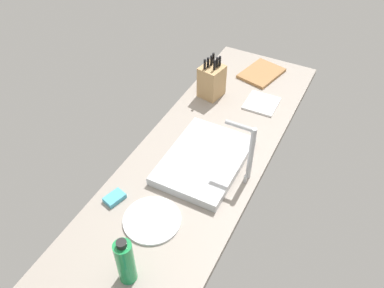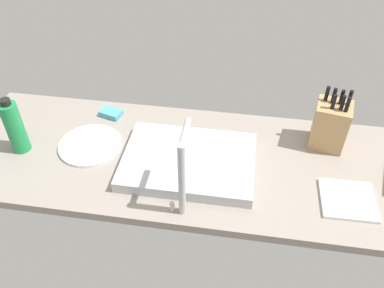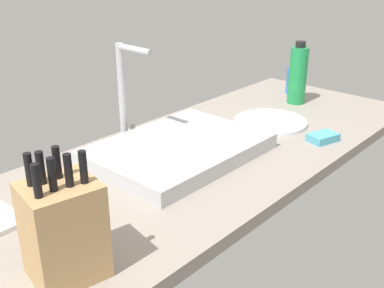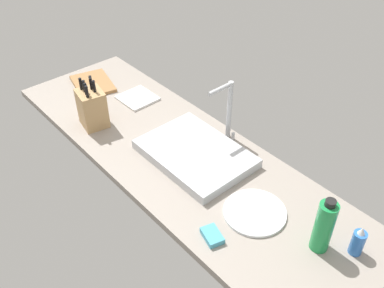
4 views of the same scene
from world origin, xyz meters
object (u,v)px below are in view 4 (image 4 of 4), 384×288
(sink_basin, at_px, (195,154))
(water_bottle, at_px, (324,226))
(soap_bottle, at_px, (358,242))
(dinner_plate, at_px, (255,212))
(dish_towel, at_px, (137,98))
(knife_block, at_px, (92,108))
(faucet, at_px, (228,107))
(cutting_board, at_px, (93,84))
(dish_sponge, at_px, (212,236))

(sink_basin, distance_m, water_bottle, 0.67)
(soap_bottle, distance_m, dinner_plate, 0.39)
(sink_basin, bearing_deg, soap_bottle, 6.29)
(water_bottle, bearing_deg, dish_towel, 176.24)
(knife_block, relative_size, dish_towel, 1.36)
(faucet, bearing_deg, knife_block, -140.72)
(water_bottle, bearing_deg, sink_basin, -179.48)
(knife_block, bearing_deg, cutting_board, 161.35)
(faucet, distance_m, dish_towel, 0.59)
(knife_block, height_order, dish_sponge, knife_block)
(sink_basin, bearing_deg, cutting_board, -178.77)
(faucet, xyz_separation_m, knife_block, (-0.51, -0.41, -0.08))
(soap_bottle, bearing_deg, dish_towel, 179.87)
(sink_basin, relative_size, cutting_board, 1.84)
(knife_block, xyz_separation_m, dinner_plate, (0.93, 0.16, -0.09))
(knife_block, height_order, soap_bottle, knife_block)
(faucet, distance_m, dinner_plate, 0.52)
(cutting_board, distance_m, soap_bottle, 1.62)
(knife_block, relative_size, dinner_plate, 1.00)
(knife_block, xyz_separation_m, water_bottle, (1.19, 0.21, 0.01))
(faucet, relative_size, cutting_board, 1.13)
(knife_block, distance_m, soap_bottle, 1.32)
(water_bottle, relative_size, dinner_plate, 0.95)
(soap_bottle, bearing_deg, faucet, 171.08)
(knife_block, distance_m, dish_sponge, 0.91)
(faucet, xyz_separation_m, dinner_plate, (0.42, -0.25, -0.17))
(dinner_plate, bearing_deg, dish_sponge, -95.99)
(water_bottle, xyz_separation_m, dish_sponge, (-0.28, -0.26, -0.10))
(dish_towel, bearing_deg, knife_block, -80.34)
(faucet, height_order, soap_bottle, faucet)
(faucet, relative_size, soap_bottle, 2.35)
(faucet, bearing_deg, cutting_board, -165.06)
(knife_block, bearing_deg, dish_towel, 110.50)
(knife_block, height_order, cutting_board, knife_block)
(water_bottle, relative_size, dish_sponge, 2.63)
(sink_basin, xyz_separation_m, soap_bottle, (0.76, 0.08, 0.03))
(water_bottle, bearing_deg, dish_sponge, -137.04)
(water_bottle, bearing_deg, soap_bottle, 38.26)
(sink_basin, xyz_separation_m, dish_sponge, (0.38, -0.26, -0.01))
(knife_block, relative_size, soap_bottle, 1.94)
(cutting_board, relative_size, soap_bottle, 2.08)
(knife_block, xyz_separation_m, soap_bottle, (1.29, 0.29, -0.04))
(soap_bottle, bearing_deg, knife_block, -167.18)
(sink_basin, relative_size, knife_block, 1.97)
(soap_bottle, distance_m, dish_towel, 1.34)
(dish_sponge, bearing_deg, soap_bottle, 41.80)
(knife_block, bearing_deg, dinner_plate, 20.62)
(soap_bottle, bearing_deg, sink_basin, -173.71)
(faucet, height_order, knife_block, faucet)
(dish_sponge, bearing_deg, faucet, 130.64)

